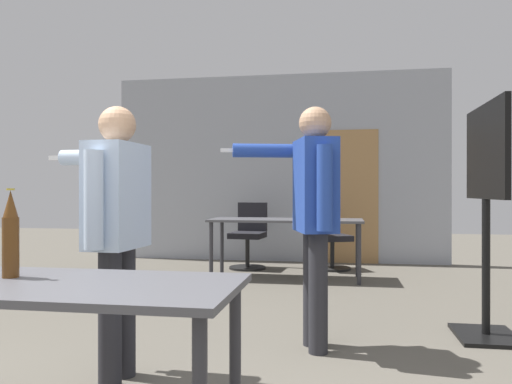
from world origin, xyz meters
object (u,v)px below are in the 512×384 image
Objects in this scene: office_chair_side_rolled at (327,240)px; beer_bottle at (11,235)px; tv_screen at (486,193)px; person_right_polo at (115,216)px; person_center_tall at (313,203)px; office_chair_far_left at (249,237)px.

beer_bottle is at bearing -35.07° from office_chair_side_rolled.
tv_screen is 1.10× the size of person_right_polo.
person_center_tall is 3.75m from office_chair_far_left.
tv_screen is at bearing -85.15° from person_center_tall.
office_chair_far_left is (-2.38, 3.05, -0.65)m from tv_screen.
person_center_tall is 3.62m from office_chair_side_rolled.
beer_bottle is (-2.43, -2.14, -0.17)m from tv_screen.
office_chair_side_rolled is 0.97× the size of office_chair_far_left.
tv_screen is 4.80× the size of beer_bottle.
tv_screen is at bearing 41.47° from beer_bottle.
tv_screen reaches higher than person_center_tall.
person_right_polo is 4.36× the size of beer_bottle.
person_right_polo reaches higher than office_chair_far_left.
person_right_polo is at bearing 109.28° from person_center_tall.
office_chair_side_rolled is at bearing -16.20° from person_center_tall.
person_center_tall is 1.87× the size of office_chair_side_rolled.
tv_screen is at bearing -0.20° from office_chair_side_rolled.
person_right_polo is 1.76× the size of office_chair_side_rolled.
tv_screen reaches higher than person_right_polo.
person_center_tall is at bearing -22.69° from office_chair_side_rolled.
office_chair_far_left is (-0.00, 4.32, -0.52)m from person_right_polo.
person_center_tall is at bearing 55.19° from beer_bottle.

